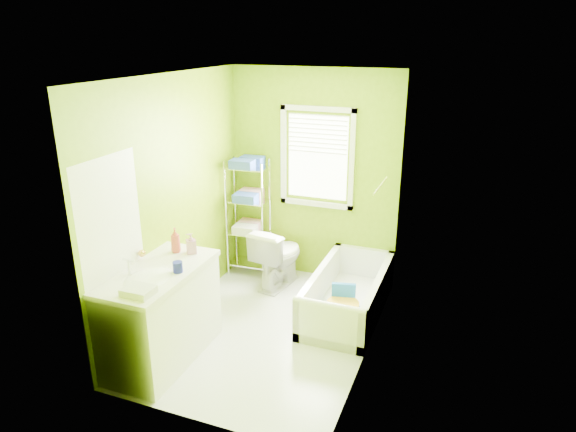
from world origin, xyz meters
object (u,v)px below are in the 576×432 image
at_px(toilet, 278,256).
at_px(vanity, 161,312).
at_px(wire_shelf_unit, 249,205).
at_px(bathtub, 347,299).

distance_m(toilet, vanity, 1.86).
relative_size(toilet, wire_shelf_unit, 0.51).
xyz_separation_m(bathtub, toilet, (-0.97, 0.36, 0.22)).
height_order(vanity, wire_shelf_unit, wire_shelf_unit).
bearing_deg(wire_shelf_unit, toilet, -22.68).
xyz_separation_m(toilet, wire_shelf_unit, (-0.47, 0.20, 0.54)).
height_order(toilet, wire_shelf_unit, wire_shelf_unit).
bearing_deg(toilet, bathtub, 168.80).
bearing_deg(bathtub, toilet, 159.86).
height_order(bathtub, wire_shelf_unit, wire_shelf_unit).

